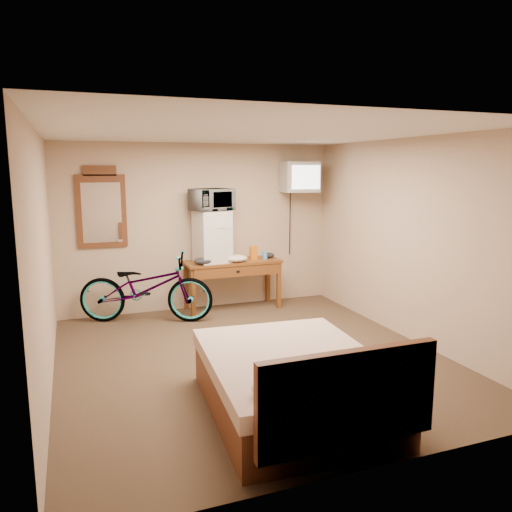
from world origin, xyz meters
name	(u,v)px	position (x,y,z in m)	size (l,w,h in m)	color
room	(251,250)	(0.00, 0.00, 1.25)	(4.60, 4.64, 2.50)	#473023
desk	(233,268)	(0.44, 2.00, 0.64)	(1.45, 0.56, 0.75)	brown
mini_fridge	(212,236)	(0.13, 2.04, 1.13)	(0.53, 0.52, 0.76)	silver
microwave	(212,200)	(0.13, 2.04, 1.68)	(0.58, 0.40, 0.32)	silver
snack_bag	(253,253)	(0.76, 1.98, 0.86)	(0.11, 0.06, 0.21)	#CB6912
blue_cup	(265,255)	(0.95, 1.98, 0.81)	(0.07, 0.07, 0.12)	#439CE5
cloth_cream	(236,258)	(0.46, 1.91, 0.80)	(0.34, 0.26, 0.11)	silver
cloth_dark_a	(203,261)	(-0.06, 1.87, 0.80)	(0.28, 0.21, 0.10)	black
cloth_dark_b	(269,255)	(1.04, 2.06, 0.79)	(0.18, 0.15, 0.08)	black
crt_television	(300,177)	(1.54, 2.02, 2.00)	(0.58, 0.63, 0.47)	black
wall_mirror	(101,208)	(-1.41, 2.27, 1.58)	(0.68, 0.04, 1.15)	#5F2D1B
bicycle	(146,288)	(-0.90, 1.82, 0.49)	(0.65, 1.86, 0.98)	black
bed	(295,383)	(-0.10, -1.38, 0.30)	(1.56, 1.99, 0.90)	#5F2D1B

